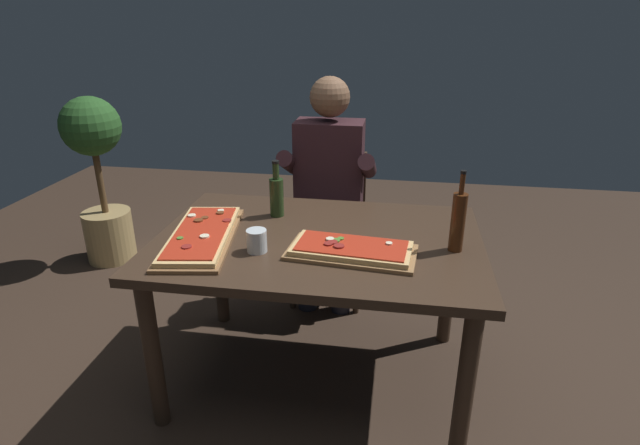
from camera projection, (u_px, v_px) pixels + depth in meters
name	position (u px, v px, depth m)	size (l,w,h in m)	color
ground_plane	(318.00, 375.00, 2.46)	(6.40, 6.40, 0.00)	#38281E
dining_table	(318.00, 257.00, 2.21)	(1.40, 0.96, 0.74)	#3D2B1E
pizza_rectangular_front	(351.00, 250.00, 2.02)	(0.53, 0.30, 0.05)	olive
pizza_rectangular_left	(202.00, 235.00, 2.15)	(0.36, 0.67, 0.05)	brown
wine_bottle_dark	(277.00, 195.00, 2.37)	(0.07, 0.07, 0.27)	#233819
oil_bottle_amber	(458.00, 221.00, 2.01)	(0.06, 0.06, 0.34)	#47230F
tumbler_near_camera	(257.00, 242.00, 2.03)	(0.08, 0.08, 0.09)	silver
diner_chair	(331.00, 218.00, 3.06)	(0.44, 0.44, 0.87)	#3D2B1E
seated_diner	(328.00, 184.00, 2.85)	(0.53, 0.41, 1.33)	#23232D
potted_plant_corner	(99.00, 173.00, 3.39)	(0.39, 0.39, 1.15)	tan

